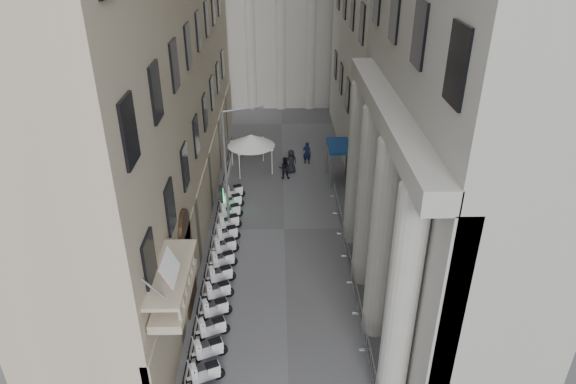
{
  "coord_description": "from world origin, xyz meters",
  "views": [
    {
      "loc": [
        -0.34,
        -8.94,
        17.84
      ],
      "look_at": [
        0.17,
        15.9,
        4.5
      ],
      "focal_mm": 32.0,
      "sensor_mm": 36.0,
      "label": 1
    }
  ],
  "objects_px": {
    "security_tent": "(256,142)",
    "street_lamp": "(230,161)",
    "info_kiosk": "(221,201)",
    "pedestrian_a": "(307,153)",
    "pedestrian_b": "(284,168)"
  },
  "relations": [
    {
      "from": "security_tent",
      "to": "street_lamp",
      "type": "relative_size",
      "value": 0.46
    },
    {
      "from": "info_kiosk",
      "to": "pedestrian_a",
      "type": "xyz_separation_m",
      "value": [
        6.19,
        8.06,
        -0.09
      ]
    },
    {
      "from": "pedestrian_b",
      "to": "pedestrian_a",
      "type": "bearing_deg",
      "value": -122.34
    },
    {
      "from": "security_tent",
      "to": "info_kiosk",
      "type": "distance_m",
      "value": 7.14
    },
    {
      "from": "info_kiosk",
      "to": "pedestrian_a",
      "type": "bearing_deg",
      "value": 46.34
    },
    {
      "from": "pedestrian_b",
      "to": "security_tent",
      "type": "bearing_deg",
      "value": -27.99
    },
    {
      "from": "pedestrian_a",
      "to": "street_lamp",
      "type": "bearing_deg",
      "value": 80.62
    },
    {
      "from": "street_lamp",
      "to": "pedestrian_a",
      "type": "height_order",
      "value": "street_lamp"
    },
    {
      "from": "info_kiosk",
      "to": "pedestrian_a",
      "type": "distance_m",
      "value": 10.16
    },
    {
      "from": "street_lamp",
      "to": "info_kiosk",
      "type": "distance_m",
      "value": 4.29
    },
    {
      "from": "pedestrian_a",
      "to": "pedestrian_b",
      "type": "xyz_separation_m",
      "value": [
        -1.88,
        -2.68,
        -0.05
      ]
    },
    {
      "from": "pedestrian_a",
      "to": "info_kiosk",
      "type": "bearing_deg",
      "value": 71.11
    },
    {
      "from": "info_kiosk",
      "to": "pedestrian_b",
      "type": "distance_m",
      "value": 6.89
    },
    {
      "from": "security_tent",
      "to": "info_kiosk",
      "type": "height_order",
      "value": "security_tent"
    },
    {
      "from": "security_tent",
      "to": "street_lamp",
      "type": "height_order",
      "value": "street_lamp"
    }
  ]
}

